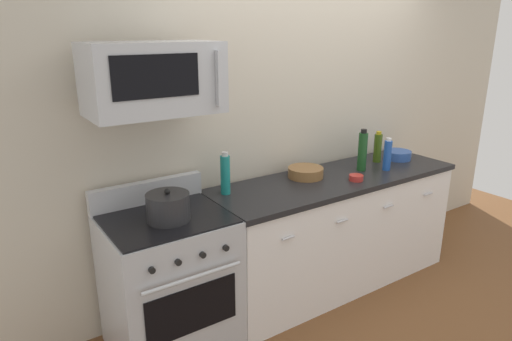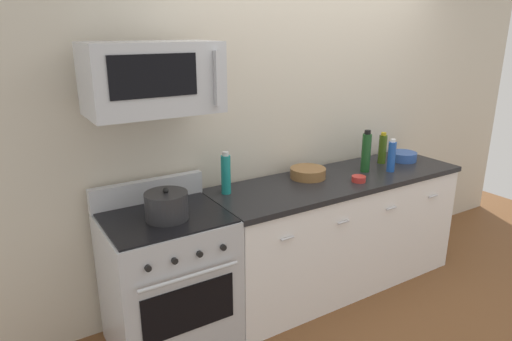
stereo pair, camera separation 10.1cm
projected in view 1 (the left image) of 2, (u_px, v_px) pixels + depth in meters
name	position (u px, v px, depth m)	size (l,w,h in m)	color
ground_plane	(331.00, 280.00, 3.79)	(6.22, 6.22, 0.00)	brown
back_wall	(305.00, 113.00, 3.70)	(5.18, 0.10, 2.70)	beige
counter_unit	(334.00, 230.00, 3.65)	(2.09, 0.66, 0.92)	white
range_oven	(170.00, 282.00, 2.89)	(0.76, 0.69, 1.07)	#B7BABF
microwave	(153.00, 78.00, 2.54)	(0.74, 0.44, 0.40)	#B7BABF
bottle_sparkling_teal	(225.00, 174.00, 3.10)	(0.07, 0.07, 0.30)	#197F7A
bottle_wine_green	(362.00, 151.00, 3.61)	(0.07, 0.07, 0.34)	#19471E
bottle_olive_oil	(378.00, 148.00, 3.85)	(0.07, 0.07, 0.27)	#385114
bottle_soda_blue	(387.00, 155.00, 3.63)	(0.06, 0.06, 0.27)	#1E4CA5
bowl_wooden_salad	(306.00, 172.00, 3.48)	(0.27, 0.27, 0.08)	brown
bowl_red_small	(356.00, 178.00, 3.41)	(0.11, 0.11, 0.04)	#B72D28
bowl_blue_mixing	(398.00, 155.00, 3.96)	(0.23, 0.23, 0.07)	#2D519E
stockpot	(168.00, 207.00, 2.69)	(0.26, 0.26, 0.20)	#262628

